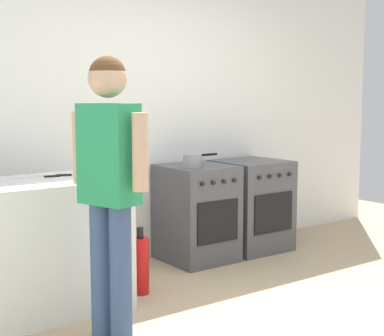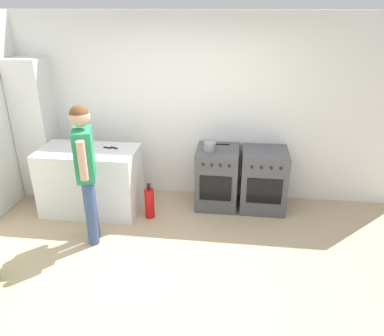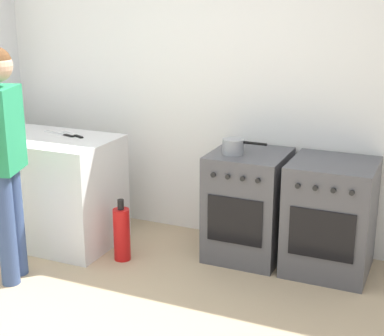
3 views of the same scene
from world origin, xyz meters
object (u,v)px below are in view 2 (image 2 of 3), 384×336
oven_right (263,180)px  larder_cabinet (36,129)px  oven_left (217,177)px  pot (210,147)px  knife_bread (101,147)px  knife_chef (110,147)px  fire_extinguisher (149,203)px  person (85,163)px

oven_right → larder_cabinet: 3.35m
oven_left → pot: pot is taller
knife_bread → knife_chef: bearing=9.3°
knife_bread → larder_cabinet: larder_cabinet is taller
knife_bread → fire_extinguisher: size_ratio=0.69×
pot → oven_left: bearing=37.8°
knife_chef → fire_extinguisher: bearing=-22.8°
oven_right → fire_extinguisher: oven_right is taller
fire_extinguisher → larder_cabinet: larder_cabinet is taller
fire_extinguisher → person: bearing=-133.1°
knife_bread → fire_extinguisher: (0.69, -0.22, -0.69)m
knife_bread → larder_cabinet: size_ratio=0.17×
pot → person: person is taller
oven_left → pot: bearing=-142.2°
oven_left → knife_chef: bearing=-170.7°
oven_right → pot: 0.89m
person → knife_bread: bearing=98.7°
oven_right → knife_bread: size_ratio=2.45×
pot → larder_cabinet: size_ratio=0.17×
pot → knife_chef: bearing=-173.2°
oven_left → oven_right: size_ratio=1.00×
oven_right → pot: bearing=-174.1°
knife_chef → larder_cabinet: size_ratio=0.15×
knife_chef → knife_bread: 0.12m
oven_left → person: bearing=-143.0°
pot → larder_cabinet: larder_cabinet is taller
oven_right → pot: (-0.75, -0.08, 0.48)m
fire_extinguisher → oven_left: bearing=28.8°
knife_chef → knife_bread: (-0.11, -0.02, -0.00)m
oven_right → knife_chef: size_ratio=2.90×
person → larder_cabinet: size_ratio=0.84×
knife_chef → fire_extinguisher: knife_chef is taller
pot → fire_extinguisher: 1.11m
oven_right → pot: size_ratio=2.45×
oven_right → person: bearing=-152.6°
pot → fire_extinguisher: size_ratio=0.69×
pot → knife_chef: 1.35m
fire_extinguisher → larder_cabinet: size_ratio=0.25×
pot → knife_bread: size_ratio=1.00×
oven_left → knife_chef: (-1.44, -0.24, 0.48)m
knife_chef → larder_cabinet: 1.26m
knife_chef → person: size_ratio=0.17×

